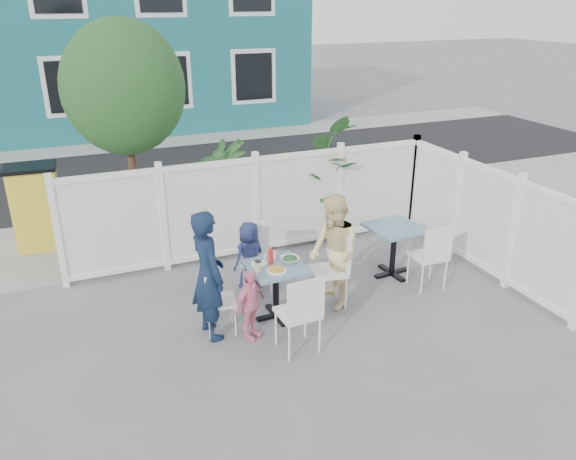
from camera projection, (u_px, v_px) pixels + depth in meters
name	position (u px, v px, depth m)	size (l,w,h in m)	color
ground	(315.00, 330.00, 6.98)	(80.00, 80.00, 0.00)	slate
near_sidewalk	(226.00, 224.00, 10.21)	(24.00, 2.60, 0.01)	gray
street	(181.00, 170.00, 13.36)	(24.00, 5.00, 0.01)	black
far_sidewalk	(157.00, 141.00, 16.00)	(24.00, 1.60, 0.01)	gray
building	(113.00, 25.00, 17.56)	(11.00, 6.00, 6.00)	#146468
fence_back	(256.00, 208.00, 8.75)	(5.86, 0.08, 1.60)	white
fence_right	(483.00, 221.00, 8.25)	(0.08, 3.66, 1.60)	white
tree	(124.00, 88.00, 8.22)	(1.80, 1.62, 3.59)	#382316
utility_cabinet	(37.00, 209.00, 9.03)	(0.72, 0.51, 1.33)	gold
potted_shrub_a	(223.00, 193.00, 9.20)	(0.96, 0.96, 1.72)	#163A1D
potted_shrub_b	(312.00, 178.00, 9.64)	(1.70, 1.47, 1.89)	#163A1D
main_table	(276.00, 277.00, 7.06)	(0.73, 0.73, 0.73)	#3C657D
spare_table	(394.00, 238.00, 8.15)	(0.79, 0.79, 0.77)	#3C657D
chair_left	(214.00, 296.00, 6.78)	(0.43, 0.44, 0.85)	white
chair_right	(335.00, 264.00, 7.37)	(0.51, 0.52, 1.02)	white
chair_back	(255.00, 251.00, 7.82)	(0.52, 0.50, 0.96)	white
chair_near	(301.00, 309.00, 6.32)	(0.47, 0.46, 1.00)	white
chair_spare	(432.00, 252.00, 7.75)	(0.46, 0.44, 0.98)	white
man	(208.00, 275.00, 6.60)	(0.59, 0.39, 1.62)	#0F1E38
woman	(334.00, 253.00, 7.27)	(0.75, 0.58, 1.53)	#E2C348
boy	(250.00, 256.00, 7.82)	(0.48, 0.31, 0.99)	navy
toddler	(250.00, 305.00, 6.67)	(0.53, 0.22, 0.90)	pink
plate_main	(277.00, 271.00, 6.85)	(0.25, 0.25, 0.02)	white
plate_side	(259.00, 264.00, 7.03)	(0.20, 0.20, 0.01)	white
salad_bowl	(290.00, 260.00, 7.09)	(0.23, 0.23, 0.06)	white
coffee_cup_a	(258.00, 266.00, 6.85)	(0.08, 0.08, 0.12)	beige
coffee_cup_b	(275.00, 253.00, 7.20)	(0.08, 0.08, 0.12)	beige
ketchup_bottle	(271.00, 257.00, 7.00)	(0.06, 0.06, 0.19)	red
salt_shaker	(265.00, 257.00, 7.14)	(0.03, 0.03, 0.07)	white
pepper_shaker	(264.00, 256.00, 7.16)	(0.03, 0.03, 0.07)	black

